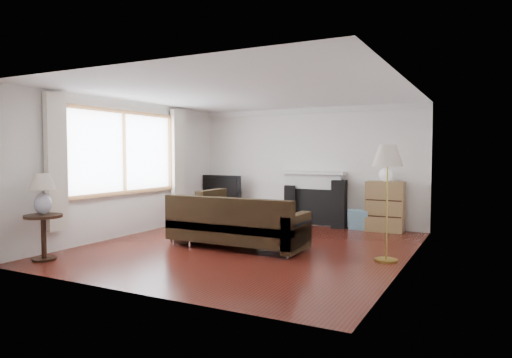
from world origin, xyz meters
The scene contains 17 objects.
room centered at (0.00, 0.00, 1.25)m, with size 5.10×5.60×2.54m.
window centered at (-2.45, -0.20, 1.55)m, with size 0.12×2.74×1.54m, color brown.
curtain_near centered at (-2.40, -1.72, 1.40)m, with size 0.10×0.35×2.10m, color white.
curtain_far centered at (-2.40, 1.32, 1.40)m, with size 0.10×0.35×2.10m, color white.
fireplace centered at (0.15, 2.64, 0.57)m, with size 1.40×0.26×1.15m, color white.
tv_stand centered at (-2.01, 2.50, 0.23)m, with size 0.90×0.41×0.45m, color black.
television centered at (-1.97, 2.50, 0.74)m, with size 1.00×0.13×0.58m, color black.
speaker_left centered at (-0.34, 2.55, 0.42)m, with size 0.23×0.28×0.84m, color black.
speaker_right centered at (0.76, 2.54, 0.49)m, with size 0.27×0.33×0.98m, color black.
bookshelf centered at (1.69, 2.53, 0.49)m, with size 0.72×0.34×0.99m, color olive.
globe_lamp centered at (1.69, 2.53, 1.11)m, with size 0.25×0.25×0.25m, color white.
sectional_sofa centered at (-0.13, -0.12, 0.39)m, with size 2.44×1.78×0.79m, color black.
coffee_table centered at (-0.02, 1.34, 0.19)m, with size 0.98×0.54×0.38m, color #A3744E.
footstool centered at (-1.14, -0.07, 0.18)m, with size 0.42×0.42×0.36m, color black.
floor_lamp centered at (2.22, 0.04, 0.83)m, with size 0.43×0.43×1.65m, color #A58B39.
side_table centered at (-2.15, -2.16, 0.33)m, with size 0.52×0.52×0.66m, color black.
table_lamp centered at (-2.15, -2.16, 0.95)m, with size 0.36×0.36×0.59m, color silver.
Camera 1 is at (3.53, -6.49, 1.53)m, focal length 32.00 mm.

